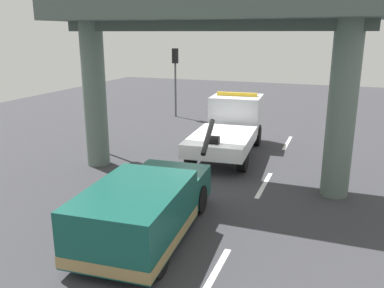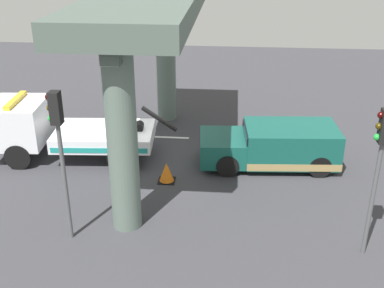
{
  "view_description": "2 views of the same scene",
  "coord_description": "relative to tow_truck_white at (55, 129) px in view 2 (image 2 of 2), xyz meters",
  "views": [
    {
      "loc": [
        -13.4,
        -4.54,
        5.21
      ],
      "look_at": [
        -0.08,
        0.47,
        1.26
      ],
      "focal_mm": 37.75,
      "sensor_mm": 36.0,
      "label": 1
    },
    {
      "loc": [
        -3.13,
        16.83,
        8.46
      ],
      "look_at": [
        -1.72,
        0.96,
        1.18
      ],
      "focal_mm": 44.66,
      "sensor_mm": 36.0,
      "label": 2
    }
  ],
  "objects": [
    {
      "name": "ground_plane",
      "position": [
        -3.77,
        -0.06,
        -1.25
      ],
      "size": [
        60.0,
        40.0,
        0.1
      ],
      "primitive_type": "cube",
      "color": "#38383D"
    },
    {
      "name": "lane_stripe_west",
      "position": [
        -9.77,
        -2.29,
        -1.2
      ],
      "size": [
        2.6,
        0.16,
        0.01
      ],
      "primitive_type": "cube",
      "color": "silver",
      "rests_on": "ground"
    },
    {
      "name": "lane_stripe_mid",
      "position": [
        -3.77,
        -2.29,
        -1.2
      ],
      "size": [
        2.6,
        0.16,
        0.01
      ],
      "primitive_type": "cube",
      "color": "silver",
      "rests_on": "ground"
    },
    {
      "name": "lane_stripe_east",
      "position": [
        2.23,
        -2.29,
        -1.2
      ],
      "size": [
        2.6,
        0.16,
        0.01
      ],
      "primitive_type": "cube",
      "color": "silver",
      "rests_on": "ground"
    },
    {
      "name": "tow_truck_white",
      "position": [
        0.0,
        0.0,
        0.0
      ],
      "size": [
        7.32,
        2.79,
        2.46
      ],
      "color": "white",
      "rests_on": "ground"
    },
    {
      "name": "towed_van_green",
      "position": [
        -8.61,
        -0.06,
        -0.42
      ],
      "size": [
        5.33,
        2.53,
        1.58
      ],
      "color": "#145147",
      "rests_on": "ground"
    },
    {
      "name": "overpass_structure",
      "position": [
        -3.8,
        -0.06,
        4.06
      ],
      "size": [
        3.6,
        11.12,
        6.35
      ],
      "color": "#596B60",
      "rests_on": "ground"
    },
    {
      "name": "traffic_light_near",
      "position": [
        -10.75,
        5.31,
        1.96
      ],
      "size": [
        0.39,
        0.32,
        4.33
      ],
      "color": "#515456",
      "rests_on": "ground"
    },
    {
      "name": "traffic_light_far",
      "position": [
        -2.25,
        5.31,
        2.11
      ],
      "size": [
        0.39,
        0.32,
        4.55
      ],
      "color": "#515456",
      "rests_on": "ground"
    },
    {
      "name": "traffic_cone_orange",
      "position": [
        -4.63,
        1.64,
        -0.86
      ],
      "size": [
        0.61,
        0.61,
        0.73
      ],
      "color": "orange",
      "rests_on": "ground"
    }
  ]
}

